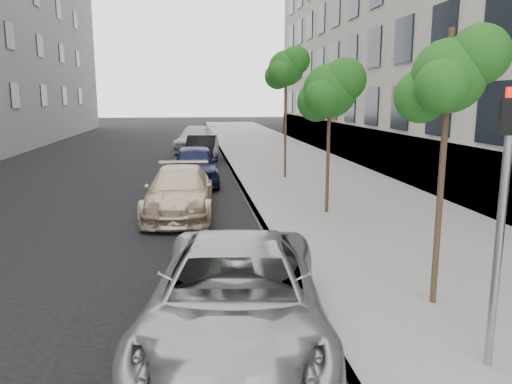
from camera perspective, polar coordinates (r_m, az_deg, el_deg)
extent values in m
plane|color=black|center=(6.71, -0.80, -19.96)|extent=(160.00, 160.00, 0.00)
cube|color=gray|center=(30.32, 2.03, 4.49)|extent=(6.40, 72.00, 0.14)
cube|color=#9E9B93|center=(29.97, -3.89, 4.39)|extent=(0.15, 72.00, 0.14)
cylinder|color=#38281C|center=(8.27, 20.47, 2.19)|extent=(0.10, 0.10, 4.30)
sphere|color=#155216|center=(8.20, 21.16, 12.26)|extent=(1.11, 1.11, 1.11)
sphere|color=#155216|center=(8.21, 24.20, 14.14)|extent=(0.89, 0.89, 0.89)
sphere|color=#155216|center=(8.28, 18.33, 10.33)|extent=(0.83, 0.83, 0.83)
cylinder|color=#38281C|center=(14.31, 8.28, 5.85)|extent=(0.10, 0.10, 4.15)
sphere|color=#155216|center=(14.26, 8.43, 11.37)|extent=(1.50, 1.50, 1.50)
sphere|color=#155216|center=(14.17, 10.09, 12.54)|extent=(1.20, 1.20, 1.20)
sphere|color=#155216|center=(14.42, 6.96, 10.21)|extent=(1.12, 1.12, 1.12)
cylinder|color=#38281C|center=(20.60, 3.40, 8.78)|extent=(0.10, 0.10, 5.11)
sphere|color=#155216|center=(20.62, 3.46, 13.93)|extent=(1.42, 1.42, 1.42)
sphere|color=#155216|center=(20.51, 4.58, 14.78)|extent=(1.14, 1.14, 1.14)
sphere|color=#155216|center=(20.80, 2.49, 13.09)|extent=(1.06, 1.06, 1.06)
cylinder|color=#939699|center=(6.69, 25.92, -6.47)|extent=(0.10, 0.10, 2.86)
cube|color=black|center=(6.43, 27.13, 7.69)|extent=(0.29, 0.25, 0.42)
imported|color=#A0A3A5|center=(7.01, -2.33, -11.95)|extent=(3.07, 5.48, 1.45)
imported|color=#CDB292|center=(14.81, -8.76, 0.05)|extent=(2.17, 4.85, 1.38)
imported|color=black|center=(19.96, -7.02, 3.09)|extent=(1.81, 4.50, 1.53)
imported|color=black|center=(26.49, -6.21, 4.90)|extent=(2.00, 4.47, 1.42)
imported|color=#9FA1A6|center=(31.89, -6.88, 6.00)|extent=(3.02, 5.63, 1.55)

